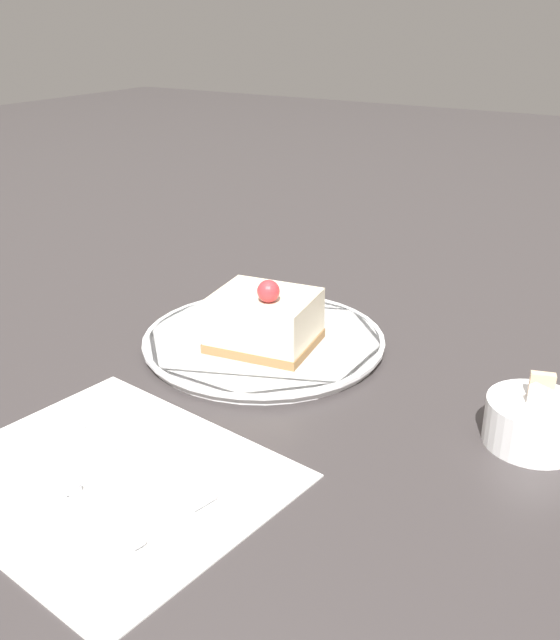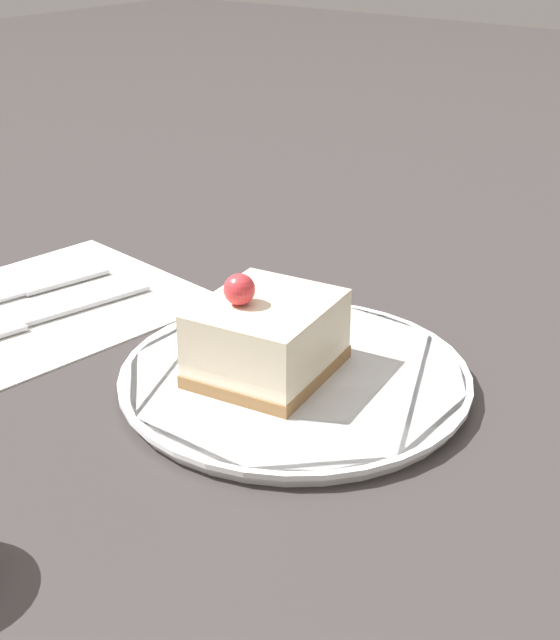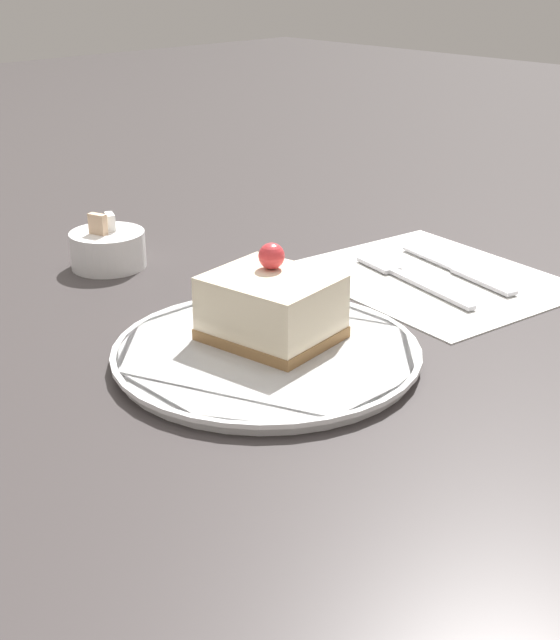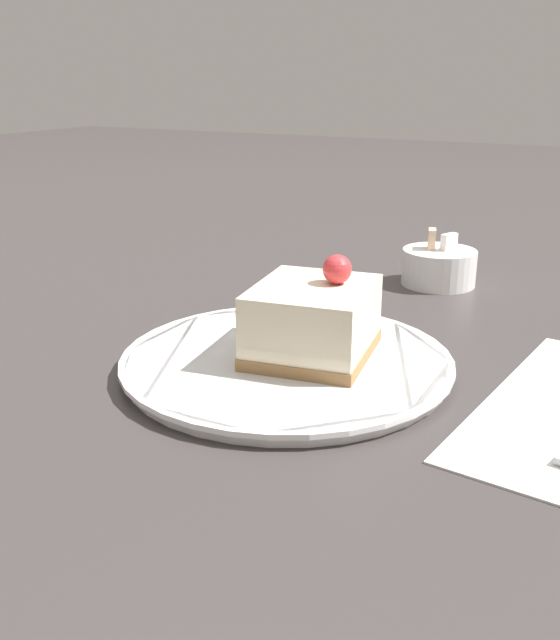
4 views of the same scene
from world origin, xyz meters
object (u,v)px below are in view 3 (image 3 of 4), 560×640
knife (466,274)px  sugar_bowl (108,249)px  fork (405,276)px  plate (267,353)px  cake_slice (271,307)px

knife → sugar_bowl: sugar_bowl is taller
knife → fork: bearing=156.1°
knife → plate: bearing=-166.5°
fork → knife: bearing=-23.9°
plate → cake_slice: size_ratio=2.25×
knife → sugar_bowl: size_ratio=2.09×
cake_slice → fork: 0.22m
fork → knife: 0.07m
plate → fork: 0.24m
plate → knife: bearing=0.7°
plate → knife: plate is taller
plate → knife: size_ratio=1.54×
fork → sugar_bowl: size_ratio=2.16×
knife → cake_slice: bearing=-169.1°
cake_slice → fork: cake_slice is taller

